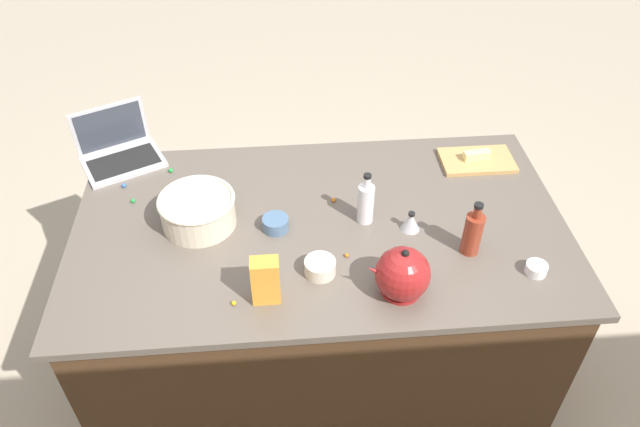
{
  "coord_description": "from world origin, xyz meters",
  "views": [
    {
      "loc": [
        0.14,
        1.64,
        2.39
      ],
      "look_at": [
        0.0,
        0.0,
        0.95
      ],
      "focal_mm": 33.79,
      "sensor_mm": 36.0,
      "label": 1
    }
  ],
  "objects": [
    {
      "name": "ground_plane",
      "position": [
        0.0,
        0.0,
        0.0
      ],
      "size": [
        12.0,
        12.0,
        0.0
      ],
      "primitive_type": "plane",
      "color": "#B7A88E"
    },
    {
      "name": "island_counter",
      "position": [
        0.0,
        0.0,
        0.45
      ],
      "size": [
        1.82,
        1.03,
        0.9
      ],
      "color": "#4C331E",
      "rests_on": "ground"
    },
    {
      "name": "laptop",
      "position": [
        0.8,
        -0.47,
        0.95
      ],
      "size": [
        0.37,
        0.34,
        0.22
      ],
      "color": "#B7B7BC",
      "rests_on": "island_counter"
    },
    {
      "name": "mixing_bowl_large",
      "position": [
        0.44,
        -0.04,
        0.96
      ],
      "size": [
        0.28,
        0.28,
        0.12
      ],
      "color": "beige",
      "rests_on": "island_counter"
    },
    {
      "name": "bottle_vinegar",
      "position": [
        -0.17,
        -0.01,
        0.98
      ],
      "size": [
        0.06,
        0.06,
        0.21
      ],
      "color": "white",
      "rests_on": "island_counter"
    },
    {
      "name": "bottle_soy",
      "position": [
        -0.51,
        0.18,
        0.99
      ],
      "size": [
        0.07,
        0.07,
        0.21
      ],
      "color": "maroon",
      "rests_on": "island_counter"
    },
    {
      "name": "kettle",
      "position": [
        -0.24,
        0.35,
        0.98
      ],
      "size": [
        0.21,
        0.18,
        0.2
      ],
      "color": "maroon",
      "rests_on": "island_counter"
    },
    {
      "name": "cutting_board",
      "position": [
        -0.68,
        -0.33,
        0.91
      ],
      "size": [
        0.3,
        0.18,
        0.02
      ],
      "primitive_type": "cube",
      "color": "tan",
      "rests_on": "island_counter"
    },
    {
      "name": "butter_stick_left",
      "position": [
        -0.68,
        -0.33,
        0.94
      ],
      "size": [
        0.11,
        0.05,
        0.04
      ],
      "primitive_type": "cube",
      "rotation": [
        0.0,
        0.0,
        0.12
      ],
      "color": "#F4E58C",
      "rests_on": "cutting_board"
    },
    {
      "name": "ramekin_small",
      "position": [
        0.16,
        0.01,
        0.92
      ],
      "size": [
        0.1,
        0.1,
        0.05
      ],
      "primitive_type": "cylinder",
      "color": "slate",
      "rests_on": "island_counter"
    },
    {
      "name": "ramekin_medium",
      "position": [
        -0.71,
        0.31,
        0.92
      ],
      "size": [
        0.07,
        0.07,
        0.04
      ],
      "primitive_type": "cylinder",
      "color": "white",
      "rests_on": "island_counter"
    },
    {
      "name": "ramekin_wide",
      "position": [
        0.02,
        0.25,
        0.93
      ],
      "size": [
        0.11,
        0.11,
        0.05
      ],
      "primitive_type": "cylinder",
      "color": "beige",
      "rests_on": "island_counter"
    },
    {
      "name": "kitchen_timer",
      "position": [
        -0.32,
        0.05,
        0.94
      ],
      "size": [
        0.07,
        0.07,
        0.08
      ],
      "color": "#B2B2B7",
      "rests_on": "island_counter"
    },
    {
      "name": "candy_bag",
      "position": [
        0.2,
        0.34,
        0.99
      ],
      "size": [
        0.09,
        0.06,
        0.17
      ],
      "primitive_type": "cube",
      "color": "gold",
      "rests_on": "island_counter"
    },
    {
      "name": "candy_0",
      "position": [
        0.76,
        -0.28,
        0.91
      ],
      "size": [
        0.02,
        0.02,
        0.02
      ],
      "primitive_type": "sphere",
      "color": "blue",
      "rests_on": "island_counter"
    },
    {
      "name": "candy_2",
      "position": [
        0.45,
        0.05,
        0.91
      ],
      "size": [
        0.01,
        0.01,
        0.01
      ],
      "primitive_type": "sphere",
      "color": "green",
      "rests_on": "island_counter"
    },
    {
      "name": "candy_3",
      "position": [
        0.31,
        0.36,
        0.91
      ],
      "size": [
        0.02,
        0.02,
        0.02
      ],
      "primitive_type": "sphere",
      "color": "yellow",
      "rests_on": "island_counter"
    },
    {
      "name": "candy_4",
      "position": [
        -0.06,
        -0.12,
        0.91
      ],
      "size": [
        0.02,
        0.02,
        0.02
      ],
      "primitive_type": "sphere",
      "color": "orange",
      "rests_on": "island_counter"
    },
    {
      "name": "candy_5",
      "position": [
        -0.08,
        0.18,
        0.91
      ],
      "size": [
        0.01,
        0.01,
        0.01
      ],
      "primitive_type": "sphere",
      "color": "orange",
      "rests_on": "island_counter"
    },
    {
      "name": "candy_6",
      "position": [
        0.58,
        -0.36,
        0.91
      ],
      "size": [
        0.02,
        0.02,
        0.02
      ],
      "primitive_type": "sphere",
      "color": "green",
      "rests_on": "island_counter"
    },
    {
      "name": "candy_7",
      "position": [
        0.71,
        -0.18,
        0.91
      ],
      "size": [
        0.02,
        0.02,
        0.02
      ],
      "primitive_type": "sphere",
      "color": "green",
      "rests_on": "island_counter"
    }
  ]
}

